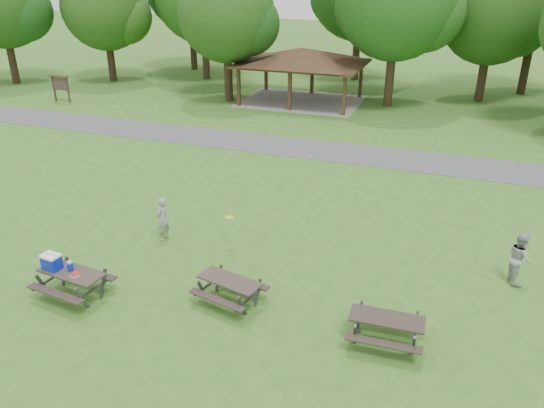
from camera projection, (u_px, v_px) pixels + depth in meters
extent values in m
plane|color=#35671D|center=(198.00, 288.00, 16.40)|extent=(160.00, 160.00, 0.00)
cube|color=#4B4B4E|center=(318.00, 150.00, 28.35)|extent=(120.00, 3.20, 0.02)
cube|color=#392214|center=(239.00, 87.00, 36.43)|extent=(0.22, 0.22, 2.60)
cube|color=#352113|center=(266.00, 73.00, 41.04)|extent=(0.22, 0.22, 2.60)
cube|color=#392414|center=(290.00, 91.00, 35.29)|extent=(0.22, 0.22, 2.60)
cube|color=#372014|center=(312.00, 76.00, 39.90)|extent=(0.22, 0.22, 2.60)
cube|color=#3C2715|center=(344.00, 96.00, 34.14)|extent=(0.22, 0.22, 2.60)
cube|color=#332112|center=(361.00, 80.00, 38.75)|extent=(0.22, 0.22, 2.60)
cube|color=#382616|center=(302.00, 64.00, 37.01)|extent=(8.60, 6.60, 0.16)
pyramid|color=#372316|center=(302.00, 55.00, 36.77)|extent=(7.01, 7.01, 1.00)
cube|color=gray|center=(301.00, 101.00, 38.13)|extent=(8.40, 6.40, 0.03)
cube|color=#311C12|center=(54.00, 89.00, 37.76)|extent=(0.10, 0.10, 1.80)
cube|color=#3C2616|center=(68.00, 90.00, 37.39)|extent=(0.10, 0.10, 1.80)
cube|color=#322A24|center=(60.00, 84.00, 37.41)|extent=(1.40, 0.06, 0.90)
cube|color=#372516|center=(59.00, 76.00, 37.18)|extent=(1.60, 0.30, 0.06)
cylinder|color=black|center=(12.00, 60.00, 43.08)|extent=(0.60, 0.60, 3.67)
sphere|color=#194212|center=(0.00, 1.00, 41.18)|extent=(7.20, 7.20, 7.20)
sphere|color=#123F13|center=(22.00, 11.00, 41.23)|extent=(4.68, 4.68, 4.68)
cylinder|color=black|center=(111.00, 61.00, 43.97)|extent=(0.60, 0.60, 3.32)
sphere|color=#1D4614|center=(104.00, 7.00, 42.21)|extent=(6.80, 6.80, 6.80)
sphere|color=#204F16|center=(124.00, 16.00, 42.28)|extent=(4.42, 4.42, 4.42)
sphere|color=#1D4D16|center=(90.00, 13.00, 42.68)|extent=(4.08, 4.08, 4.08)
cylinder|color=#2F2115|center=(206.00, 56.00, 44.69)|extent=(0.60, 0.60, 3.85)
sphere|color=#1C4914|center=(224.00, 5.00, 42.70)|extent=(5.07, 5.07, 5.07)
sphere|color=#1F4B15|center=(185.00, 1.00, 43.22)|extent=(4.68, 4.68, 4.68)
cylinder|color=black|center=(228.00, 76.00, 37.67)|extent=(0.60, 0.60, 3.50)
sphere|color=#1B4513|center=(226.00, 13.00, 35.90)|extent=(6.60, 6.60, 6.60)
sphere|color=#134012|center=(248.00, 24.00, 35.97)|extent=(4.29, 4.29, 4.29)
sphere|color=#154012|center=(208.00, 21.00, 36.34)|extent=(3.96, 3.96, 3.96)
cylinder|color=#312216|center=(390.00, 76.00, 36.29)|extent=(0.60, 0.60, 4.02)
sphere|color=#1B4D16|center=(425.00, 12.00, 34.23)|extent=(5.20, 5.20, 5.20)
sphere|color=#194112|center=(371.00, 7.00, 34.77)|extent=(4.80, 4.80, 4.80)
cylinder|color=black|center=(482.00, 77.00, 37.55)|extent=(0.60, 0.60, 3.43)
sphere|color=#193F12|center=(493.00, 12.00, 35.74)|extent=(7.00, 7.00, 7.00)
sphere|color=#154413|center=(516.00, 24.00, 35.80)|extent=(4.55, 4.55, 4.55)
sphere|color=#194112|center=(470.00, 20.00, 36.22)|extent=(4.20, 4.20, 4.20)
cylinder|color=#2E2014|center=(193.00, 45.00, 48.50)|extent=(0.60, 0.60, 4.38)
cylinder|color=black|center=(356.00, 55.00, 44.34)|extent=(0.60, 0.60, 4.13)
sphere|color=#193F12|center=(383.00, 0.00, 42.26)|extent=(5.20, 5.20, 5.20)
cylinder|color=black|center=(526.00, 63.00, 39.38)|extent=(0.60, 0.60, 4.55)
cube|color=#302823|center=(71.00, 272.00, 15.69)|extent=(2.11, 1.04, 0.06)
cube|color=#2A221E|center=(55.00, 293.00, 15.28)|extent=(2.05, 0.53, 0.04)
cube|color=black|center=(89.00, 271.00, 16.37)|extent=(2.05, 0.53, 0.04)
cube|color=#404043|center=(43.00, 285.00, 15.83)|extent=(0.12, 0.43, 0.88)
cube|color=#3E3E40|center=(65.00, 271.00, 16.52)|extent=(0.12, 0.43, 0.88)
cube|color=#3F3E41|center=(54.00, 277.00, 16.17)|extent=(0.26, 1.65, 0.06)
cube|color=#474649|center=(82.00, 298.00, 15.20)|extent=(0.12, 0.43, 0.88)
cube|color=#3D3D40|center=(103.00, 284.00, 15.89)|extent=(0.12, 0.43, 0.88)
cube|color=#414144|center=(93.00, 290.00, 15.53)|extent=(0.26, 1.65, 0.06)
cube|color=#0C23BC|center=(52.00, 263.00, 15.75)|extent=(0.56, 0.44, 0.40)
cube|color=white|center=(50.00, 256.00, 15.65)|extent=(0.58, 0.46, 0.07)
cylinder|color=white|center=(50.00, 254.00, 15.62)|extent=(0.45, 0.09, 0.03)
cylinder|color=#0C26C1|center=(70.00, 267.00, 15.69)|extent=(0.21, 0.21, 0.25)
cylinder|color=silver|center=(69.00, 262.00, 15.63)|extent=(0.16, 0.16, 0.06)
cube|color=silver|center=(75.00, 275.00, 15.42)|extent=(0.25, 0.25, 0.08)
cube|color=red|center=(75.00, 274.00, 15.40)|extent=(0.26, 0.26, 0.02)
cube|color=#322A24|center=(230.00, 281.00, 15.41)|extent=(2.00, 1.14, 0.05)
cube|color=#2C2320|center=(217.00, 300.00, 15.06)|extent=(1.89, 0.68, 0.04)
cube|color=#2B231F|center=(242.00, 280.00, 16.01)|extent=(1.89, 0.68, 0.04)
cube|color=#39393C|center=(202.00, 290.00, 15.62)|extent=(0.15, 0.40, 0.82)
cube|color=#404042|center=(219.00, 278.00, 16.22)|extent=(0.15, 0.40, 0.82)
cube|color=#3B3B3D|center=(211.00, 283.00, 15.91)|extent=(0.40, 1.50, 0.05)
cube|color=#3C3C3E|center=(242.00, 306.00, 14.91)|extent=(0.15, 0.40, 0.82)
cube|color=#414143|center=(258.00, 293.00, 15.51)|extent=(0.15, 0.40, 0.82)
cube|color=#3E3D40|center=(250.00, 298.00, 15.20)|extent=(0.40, 1.50, 0.05)
cube|color=#2B241F|center=(387.00, 319.00, 13.74)|extent=(1.95, 0.84, 0.05)
cube|color=#29231E|center=(383.00, 344.00, 13.32)|extent=(1.93, 0.35, 0.04)
cube|color=#2F2622|center=(389.00, 314.00, 14.42)|extent=(1.93, 0.35, 0.04)
cube|color=#424245|center=(355.00, 335.00, 13.76)|extent=(0.08, 0.41, 0.84)
cube|color=#3D3C3F|center=(360.00, 317.00, 14.45)|extent=(0.08, 0.41, 0.84)
cube|color=#38383A|center=(358.00, 324.00, 14.09)|extent=(0.12, 1.57, 0.05)
cube|color=#434346|center=(413.00, 346.00, 13.35)|extent=(0.08, 0.41, 0.84)
cube|color=#444446|center=(416.00, 327.00, 14.05)|extent=(0.08, 0.41, 0.84)
cube|color=#3C3B3E|center=(415.00, 335.00, 13.68)|extent=(0.12, 1.57, 0.05)
cylinder|color=yellow|center=(229.00, 217.00, 18.28)|extent=(0.36, 0.36, 0.02)
imported|color=#969699|center=(162.00, 219.00, 18.96)|extent=(0.43, 0.62, 1.63)
imported|color=#A5A4A7|center=(519.00, 258.00, 16.42)|extent=(0.86, 0.98, 1.69)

